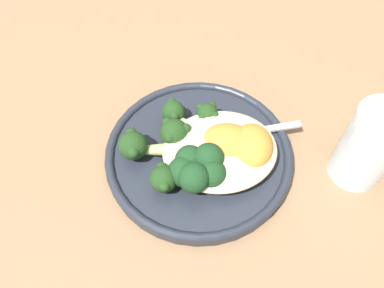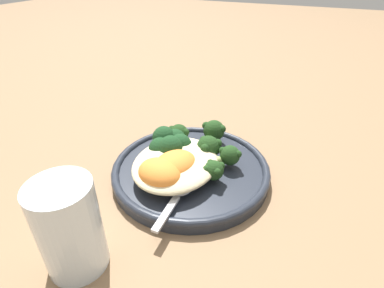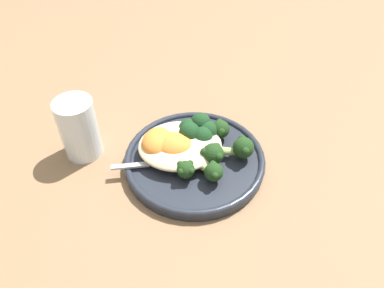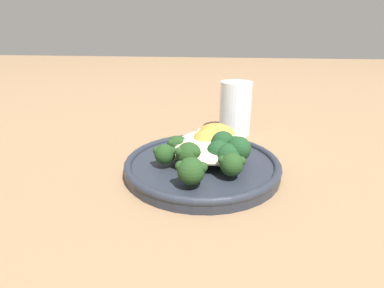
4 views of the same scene
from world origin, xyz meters
name	(u,v)px [view 2 (image 2 of 4)]	position (x,y,z in m)	size (l,w,h in m)	color
ground_plane	(193,179)	(0.00, 0.00, 0.00)	(4.00, 4.00, 0.00)	#846647
plate	(191,169)	(0.01, 0.01, 0.01)	(0.24, 0.24, 0.02)	#232833
quinoa_mound	(176,163)	(-0.02, 0.02, 0.04)	(0.14, 0.12, 0.03)	beige
broccoli_stalk_0	(202,167)	(-0.01, -0.02, 0.03)	(0.03, 0.09, 0.03)	#9EBC66
broccoli_stalk_1	(213,158)	(0.02, -0.02, 0.03)	(0.08, 0.11, 0.03)	#9EBC66
broccoli_stalk_2	(205,149)	(0.03, -0.01, 0.04)	(0.08, 0.06, 0.04)	#9EBC66
broccoli_stalk_3	(208,137)	(0.07, 0.00, 0.04)	(0.12, 0.04, 0.04)	#9EBC66
broccoli_stalk_4	(180,142)	(0.04, 0.04, 0.04)	(0.10, 0.08, 0.03)	#9EBC66
broccoli_stalk_5	(173,149)	(0.01, 0.04, 0.04)	(0.07, 0.08, 0.03)	#9EBC66
sweet_potato_chunk_0	(175,166)	(-0.03, 0.02, 0.04)	(0.07, 0.06, 0.04)	orange
sweet_potato_chunk_1	(160,174)	(-0.06, 0.03, 0.04)	(0.06, 0.05, 0.04)	orange
kale_tuft	(171,143)	(0.02, 0.05, 0.04)	(0.06, 0.06, 0.04)	#193D1E
spoon	(180,191)	(-0.06, -0.01, 0.03)	(0.10, 0.03, 0.01)	#B7B7BC
water_glass	(70,228)	(-0.19, 0.06, 0.05)	(0.07, 0.07, 0.11)	silver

